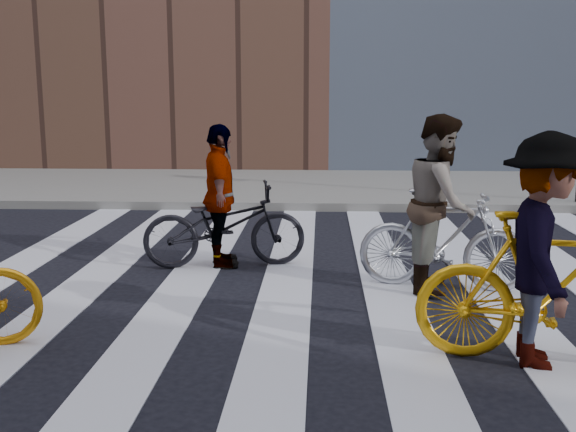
# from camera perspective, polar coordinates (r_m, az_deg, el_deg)

# --- Properties ---
(ground) EXTENTS (100.00, 100.00, 0.00)m
(ground) POSITION_cam_1_polar(r_m,az_deg,el_deg) (6.98, 4.27, -6.94)
(ground) COLOR black
(ground) RESTS_ON ground
(sidewalk_far) EXTENTS (100.00, 5.00, 0.15)m
(sidewalk_far) POSITION_cam_1_polar(r_m,az_deg,el_deg) (14.30, 3.54, 2.43)
(sidewalk_far) COLOR gray
(sidewalk_far) RESTS_ON ground
(zebra_crosswalk) EXTENTS (8.25, 10.00, 0.01)m
(zebra_crosswalk) POSITION_cam_1_polar(r_m,az_deg,el_deg) (6.98, 4.27, -6.89)
(zebra_crosswalk) COLOR silver
(zebra_crosswalk) RESTS_ON ground
(bike_silver_mid) EXTENTS (1.86, 0.87, 1.08)m
(bike_silver_mid) POSITION_cam_1_polar(r_m,az_deg,el_deg) (7.33, 13.06, -1.96)
(bike_silver_mid) COLOR silver
(bike_silver_mid) RESTS_ON ground
(bike_yellow_right) EXTENTS (2.06, 0.87, 1.20)m
(bike_yellow_right) POSITION_cam_1_polar(r_m,az_deg,el_deg) (5.55, 21.16, -5.82)
(bike_yellow_right) COLOR #FCAC0E
(bike_yellow_right) RESTS_ON ground
(bike_dark_rear) EXTENTS (2.02, 1.01, 1.02)m
(bike_dark_rear) POSITION_cam_1_polar(r_m,az_deg,el_deg) (8.10, -5.40, -0.78)
(bike_dark_rear) COLOR black
(bike_dark_rear) RESTS_ON ground
(rider_mid) EXTENTS (0.88, 1.03, 1.86)m
(rider_mid) POSITION_cam_1_polar(r_m,az_deg,el_deg) (7.25, 12.80, 1.06)
(rider_mid) COLOR slate
(rider_mid) RESTS_ON ground
(rider_right) EXTENTS (0.84, 1.26, 1.81)m
(rider_right) POSITION_cam_1_polar(r_m,az_deg,el_deg) (5.46, 20.87, -2.78)
(rider_right) COLOR slate
(rider_right) RESTS_ON ground
(rider_rear) EXTENTS (0.59, 1.06, 1.72)m
(rider_rear) POSITION_cam_1_polar(r_m,az_deg,el_deg) (8.05, -5.79, 1.66)
(rider_rear) COLOR slate
(rider_rear) RESTS_ON ground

